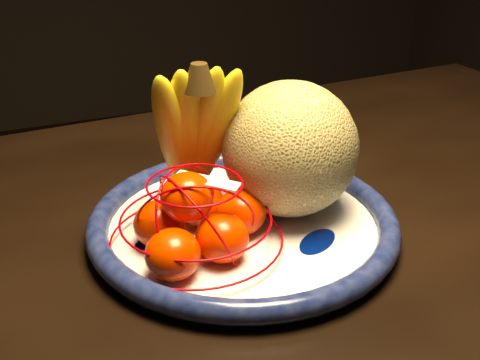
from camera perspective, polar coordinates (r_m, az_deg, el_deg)
name	(u,v)px	position (r m, az deg, el deg)	size (l,w,h in m)	color
dining_table	(298,240)	(0.89, 5.52, -5.71)	(1.45, 0.93, 0.70)	black
fruit_bowl	(243,223)	(0.75, 0.29, -4.09)	(0.38, 0.38, 0.03)	white
cantaloupe	(290,149)	(0.74, 4.77, 2.96)	(0.17, 0.17, 0.17)	olive
banana_bunch	(194,130)	(0.74, -4.40, 4.79)	(0.14, 0.14, 0.22)	yellow
mandarin_bag	(197,221)	(0.69, -4.06, -3.93)	(0.26, 0.26, 0.13)	#FF3600
price_tag	(207,181)	(0.66, -3.13, -0.07)	(0.07, 0.03, 0.00)	white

